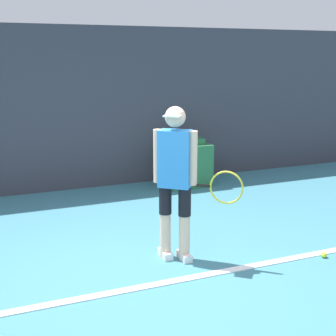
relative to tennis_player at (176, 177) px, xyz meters
name	(u,v)px	position (x,y,z in m)	size (l,w,h in m)	color
ground_plane	(153,275)	(-0.38, -0.29, -0.95)	(24.00, 24.00, 0.00)	teal
back_wall	(77,109)	(-0.38, 3.30, 0.40)	(24.00, 0.10, 2.70)	#383842
court_baseline	(161,284)	(-0.38, -0.50, -0.94)	(21.60, 0.10, 0.01)	white
tennis_player	(176,177)	(0.00, 0.00, 0.00)	(0.78, 0.66, 1.70)	beige
tennis_ball	(324,255)	(1.55, -0.61, -0.91)	(0.07, 0.07, 0.07)	#D1E533
covered_chair	(185,162)	(1.38, 2.84, -0.55)	(0.76, 0.72, 0.84)	#28663D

